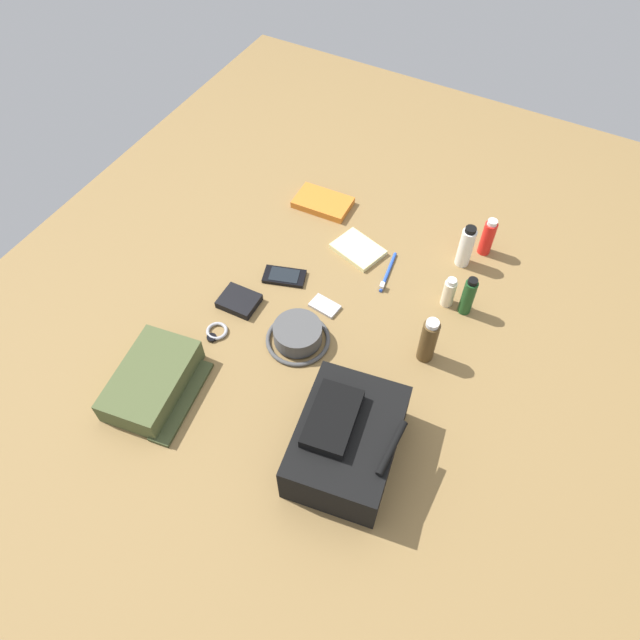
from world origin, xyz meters
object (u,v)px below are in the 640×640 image
(lotion_bottle, at_px, (449,292))
(wristwatch, at_px, (216,332))
(paperback_novel, at_px, (323,203))
(backpack, at_px, (346,440))
(toothbrush, at_px, (387,274))
(wallet, at_px, (239,301))
(cell_phone, at_px, (284,276))
(notepad, at_px, (358,249))
(bucket_hat, at_px, (298,335))
(media_player, at_px, (325,306))
(sunscreen_spray, at_px, (488,237))
(toiletry_pouch, at_px, (153,381))
(toothpaste_tube, at_px, (466,247))
(shampoo_bottle, at_px, (468,296))
(cologne_bottle, at_px, (428,340))

(lotion_bottle, relative_size, wristwatch, 1.47)
(wristwatch, bearing_deg, paperback_novel, 178.52)
(backpack, distance_m, toothbrush, 0.60)
(wristwatch, bearing_deg, wallet, -179.64)
(cell_phone, relative_size, notepad, 0.94)
(lotion_bottle, xyz_separation_m, wallet, (0.29, -0.53, -0.04))
(backpack, distance_m, notepad, 0.69)
(toothbrush, bearing_deg, cell_phone, -59.94)
(toothbrush, bearing_deg, lotion_bottle, 85.47)
(bucket_hat, relative_size, lotion_bottle, 1.74)
(bucket_hat, bearing_deg, media_player, 176.03)
(wallet, bearing_deg, paperback_novel, 176.39)
(sunscreen_spray, bearing_deg, toiletry_pouch, -34.13)
(toothpaste_tube, bearing_deg, lotion_bottle, 5.09)
(shampoo_bottle, bearing_deg, sunscreen_spray, -173.94)
(toiletry_pouch, relative_size, toothbrush, 1.79)
(backpack, height_order, toothbrush, backpack)
(toiletry_pouch, distance_m, lotion_bottle, 0.86)
(backpack, distance_m, toiletry_pouch, 0.53)
(cologne_bottle, relative_size, wristwatch, 2.23)
(backpack, xyz_separation_m, paperback_novel, (-0.76, -0.47, -0.06))
(toiletry_pouch, height_order, toothbrush, toiletry_pouch)
(sunscreen_spray, distance_m, toothpaste_tube, 0.09)
(backpack, relative_size, cell_phone, 2.45)
(shampoo_bottle, xyz_separation_m, wristwatch, (0.41, -0.59, -0.06))
(paperback_novel, bearing_deg, lotion_bottle, 69.05)
(backpack, distance_m, cologne_bottle, 0.36)
(cologne_bottle, bearing_deg, sunscreen_spray, 178.28)
(shampoo_bottle, relative_size, toothbrush, 0.84)
(cologne_bottle, distance_m, toothbrush, 0.31)
(bucket_hat, xyz_separation_m, shampoo_bottle, (-0.32, 0.37, 0.04))
(backpack, height_order, paperback_novel, backpack)
(wristwatch, xyz_separation_m, toothbrush, (-0.43, 0.34, 0.00))
(paperback_novel, relative_size, wristwatch, 2.68)
(toothpaste_tube, height_order, cell_phone, toothpaste_tube)
(backpack, relative_size, toiletry_pouch, 1.18)
(bucket_hat, relative_size, toothbrush, 1.11)
(backpack, xyz_separation_m, toiletry_pouch, (0.07, -0.53, -0.04))
(toiletry_pouch, xyz_separation_m, toothbrush, (-0.65, 0.38, -0.03))
(lotion_bottle, height_order, notepad, lotion_bottle)
(toothpaste_tube, bearing_deg, toothbrush, -49.07)
(wristwatch, bearing_deg, shampoo_bottle, 124.85)
(sunscreen_spray, bearing_deg, toothpaste_tube, -29.52)
(wristwatch, bearing_deg, toothbrush, 141.81)
(toothpaste_tube, bearing_deg, cell_phone, -55.22)
(media_player, distance_m, toothbrush, 0.23)
(toothpaste_tube, bearing_deg, toiletry_pouch, -34.55)
(lotion_bottle, height_order, wristwatch, lotion_bottle)
(cologne_bottle, height_order, notepad, cologne_bottle)
(cell_phone, xyz_separation_m, wallet, (0.15, -0.07, 0.01))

